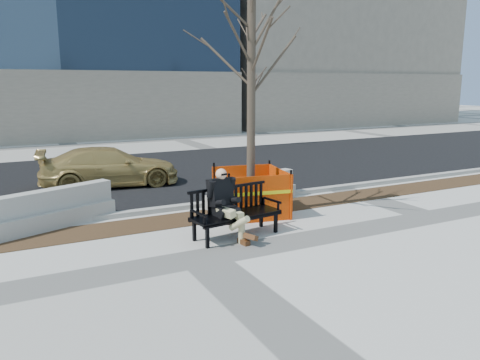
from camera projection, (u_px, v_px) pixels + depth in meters
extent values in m
plane|color=beige|center=(202.00, 258.00, 9.04)|extent=(120.00, 120.00, 0.00)
cube|color=#47301C|center=(161.00, 222.00, 11.31)|extent=(40.00, 1.20, 0.02)
cube|color=black|center=(108.00, 177.00, 16.73)|extent=(60.00, 10.40, 0.01)
cube|color=#9E9B93|center=(149.00, 211.00, 12.13)|extent=(60.00, 0.25, 0.12)
imported|color=#A78B49|center=(111.00, 186.00, 15.35)|extent=(4.56, 2.28, 1.27)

